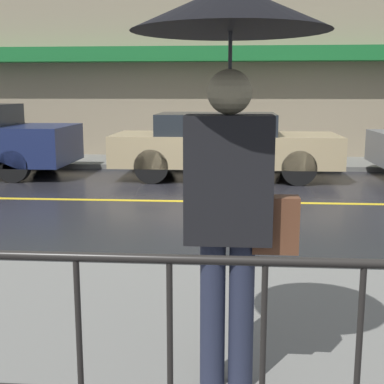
{
  "coord_description": "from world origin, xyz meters",
  "views": [
    {
      "loc": [
        0.41,
        -8.24,
        1.71
      ],
      "look_at": [
        -0.06,
        -2.24,
        0.58
      ],
      "focal_mm": 50.0,
      "sensor_mm": 36.0,
      "label": 1
    }
  ],
  "objects": [
    {
      "name": "building_storefront",
      "position": [
        0.0,
        5.45,
        3.16
      ],
      "size": [
        28.0,
        0.85,
        6.38
      ],
      "color": "gray",
      "rests_on": "ground_plane"
    },
    {
      "name": "railing_foreground",
      "position": [
        0.0,
        -6.36,
        0.74
      ],
      "size": [
        12.0,
        0.04,
        1.02
      ],
      "color": "black",
      "rests_on": "sidewalk_near"
    },
    {
      "name": "car_tan",
      "position": [
        0.21,
        2.38,
        0.68
      ],
      "size": [
        4.42,
        1.7,
        1.29
      ],
      "color": "tan",
      "rests_on": "ground_plane"
    },
    {
      "name": "sidewalk_near",
      "position": [
        0.0,
        -5.02,
        0.05
      ],
      "size": [
        28.0,
        3.17,
        0.1
      ],
      "color": "slate",
      "rests_on": "ground_plane"
    },
    {
      "name": "pedestrian",
      "position": [
        0.39,
        -5.49,
        1.74
      ],
      "size": [
        1.0,
        1.0,
        2.13
      ],
      "rotation": [
        0.0,
        0.0,
        3.14
      ],
      "color": "#23283D",
      "rests_on": "sidewalk_near"
    },
    {
      "name": "lane_marking",
      "position": [
        0.0,
        0.0,
        0.0
      ],
      "size": [
        25.2,
        0.12,
        0.01
      ],
      "color": "gold",
      "rests_on": "ground_plane"
    },
    {
      "name": "ground_plane",
      "position": [
        0.0,
        0.0,
        0.0
      ],
      "size": [
        80.0,
        80.0,
        0.0
      ],
      "primitive_type": "plane",
      "color": "black"
    },
    {
      "name": "sidewalk_far",
      "position": [
        0.0,
        4.38,
        0.05
      ],
      "size": [
        28.0,
        1.88,
        0.1
      ],
      "color": "slate",
      "rests_on": "ground_plane"
    }
  ]
}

